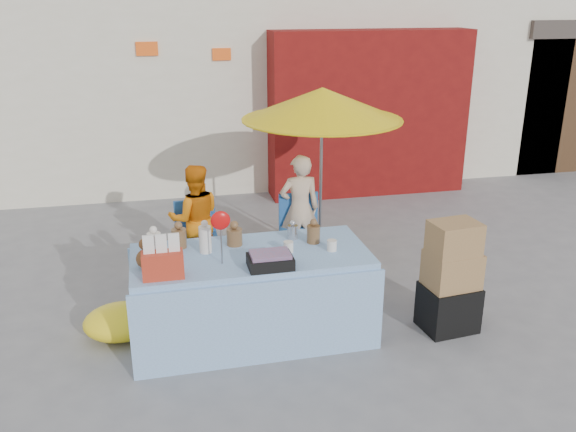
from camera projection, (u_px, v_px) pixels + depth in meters
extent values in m
plane|color=slate|center=(294.00, 334.00, 5.91)|extent=(80.00, 80.00, 0.00)
cube|color=silver|center=(212.00, 42.00, 11.57)|extent=(12.00, 5.00, 4.50)
cube|color=maroon|center=(369.00, 114.00, 9.77)|extent=(3.20, 0.60, 2.60)
cube|color=#4C331E|center=(540.00, 94.00, 12.33)|extent=(2.60, 3.00, 2.40)
cube|color=#3F3833|center=(550.00, 25.00, 11.86)|extent=(2.80, 3.20, 0.30)
cube|color=#FF5B15|center=(147.00, 49.00, 8.98)|extent=(0.32, 0.04, 0.20)
cube|color=#FF5B15|center=(222.00, 54.00, 9.23)|extent=(0.28, 0.04, 0.18)
cube|color=#97C1F3|center=(252.00, 295.00, 5.76)|extent=(2.19, 1.00, 0.86)
cube|color=#97C1F3|center=(262.00, 324.00, 5.31)|extent=(2.23, 0.06, 0.80)
cube|color=#97C1F3|center=(243.00, 275.00, 6.23)|extent=(2.23, 0.06, 0.80)
cylinder|color=silver|center=(154.00, 244.00, 5.55)|extent=(0.13, 0.13, 0.21)
cylinder|color=brown|center=(179.00, 238.00, 5.71)|extent=(0.14, 0.14, 0.18)
cylinder|color=silver|center=(205.00, 239.00, 5.59)|extent=(0.12, 0.12, 0.25)
cylinder|color=brown|center=(234.00, 237.00, 5.77)|extent=(0.15, 0.15, 0.16)
cylinder|color=#B2B2B7|center=(293.00, 232.00, 5.92)|extent=(0.10, 0.10, 0.14)
cylinder|color=brown|center=(313.00, 234.00, 5.82)|extent=(0.13, 0.13, 0.17)
cylinder|color=silver|center=(288.00, 247.00, 5.61)|extent=(0.09, 0.09, 0.10)
cylinder|color=silver|center=(332.00, 245.00, 5.65)|extent=(0.09, 0.09, 0.10)
sphere|color=brown|center=(146.00, 259.00, 5.28)|extent=(0.17, 0.17, 0.17)
ellipsoid|color=red|center=(220.00, 220.00, 5.25)|extent=(0.17, 0.06, 0.17)
cube|color=#B52F1B|center=(163.00, 265.00, 5.09)|extent=(0.35, 0.16, 0.23)
cube|color=black|center=(270.00, 262.00, 5.30)|extent=(0.39, 0.28, 0.10)
cube|color=#22559C|center=(198.00, 257.00, 7.09)|extent=(0.48, 0.46, 0.45)
cube|color=#22559C|center=(195.00, 216.00, 7.15)|extent=(0.48, 0.04, 0.40)
cube|color=#22559C|center=(302.00, 248.00, 7.35)|extent=(0.48, 0.46, 0.45)
cube|color=#22559C|center=(298.00, 209.00, 7.41)|extent=(0.48, 0.04, 0.40)
imported|color=orange|center=(195.00, 219.00, 7.09)|extent=(0.63, 0.49, 1.29)
imported|color=#D0B193|center=(300.00, 209.00, 7.33)|extent=(0.49, 0.32, 1.34)
cylinder|color=gray|center=(321.00, 178.00, 7.42)|extent=(0.04, 0.04, 2.00)
cone|color=yellow|center=(322.00, 104.00, 7.11)|extent=(1.90, 1.90, 0.38)
cylinder|color=yellow|center=(322.00, 119.00, 7.17)|extent=(1.90, 1.90, 0.02)
cube|color=black|center=(448.00, 307.00, 5.94)|extent=(0.55, 0.47, 0.46)
cube|color=#A37649|center=(452.00, 269.00, 5.80)|extent=(0.52, 0.42, 0.35)
cube|color=#A37649|center=(454.00, 238.00, 5.67)|extent=(0.48, 0.38, 0.31)
ellipsoid|color=yellow|center=(122.00, 321.00, 5.81)|extent=(0.83, 0.72, 0.32)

